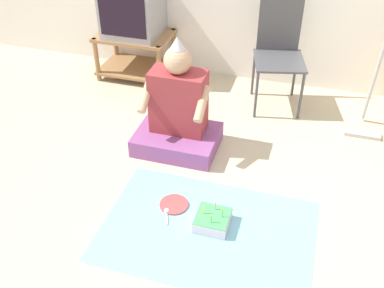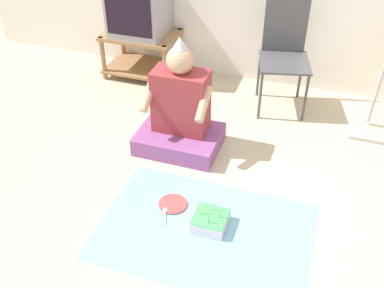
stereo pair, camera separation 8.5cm
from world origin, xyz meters
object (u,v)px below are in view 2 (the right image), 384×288
at_px(folding_chair, 284,48).
at_px(paper_plate, 173,204).
at_px(birthday_cake, 210,221).
at_px(tv, 139,9).
at_px(dust_mop, 378,95).
at_px(person_seated, 180,114).

xyz_separation_m(folding_chair, paper_plate, (-0.43, -1.55, -0.51)).
xyz_separation_m(folding_chair, birthday_cake, (-0.14, -1.65, -0.47)).
bearing_deg(tv, paper_plate, -60.62).
bearing_deg(folding_chair, dust_mop, -20.46).
bearing_deg(person_seated, birthday_cake, -58.03).
relative_size(tv, dust_mop, 0.39).
relative_size(dust_mop, birthday_cake, 6.04).
bearing_deg(paper_plate, tv, 119.38).
xyz_separation_m(tv, person_seated, (0.75, -1.01, -0.37)).
distance_m(birthday_cake, paper_plate, 0.31).
height_order(tv, birthday_cake, tv).
bearing_deg(birthday_cake, tv, 124.82).
bearing_deg(person_seated, dust_mop, 23.77).
height_order(tv, folding_chair, folding_chair).
bearing_deg(birthday_cake, paper_plate, 161.18).
relative_size(folding_chair, person_seated, 1.04).
bearing_deg(tv, dust_mop, -10.57).
relative_size(folding_chair, paper_plate, 4.81).
xyz_separation_m(dust_mop, paper_plate, (-1.20, -1.26, -0.36)).
distance_m(folding_chair, dust_mop, 0.84).
distance_m(person_seated, paper_plate, 0.73).
bearing_deg(person_seated, paper_plate, -74.55).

